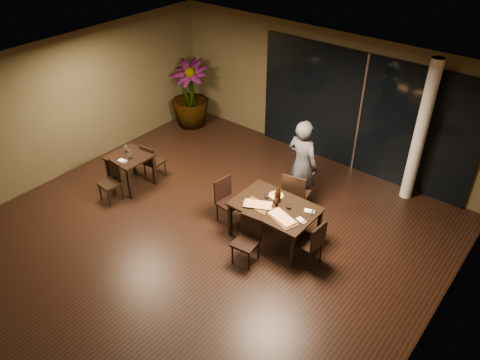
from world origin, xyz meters
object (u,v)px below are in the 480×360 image
chair_side_far (152,160)px  diner (302,165)px  chair_main_right (312,241)px  bottle_a (276,196)px  side_table (130,161)px  chair_side_near (112,179)px  chair_main_near (248,237)px  potted_plant (190,94)px  chair_main_far (295,193)px  bottle_b (277,200)px  chair_main_left (227,198)px  main_table (275,209)px  bottle_c (279,194)px

chair_side_far → diner: diner is taller
chair_main_right → bottle_a: size_ratio=2.81×
side_table → chair_side_near: size_ratio=0.94×
chair_main_near → potted_plant: 5.39m
side_table → chair_main_far: 3.57m
side_table → bottle_b: 3.47m
chair_main_far → chair_side_far: (-3.19, -0.80, -0.10)m
bottle_a → side_table: bearing=-170.3°
chair_main_left → bottle_b: bottle_b is taller
chair_main_far → bottle_b: size_ratio=4.04×
chair_main_right → chair_side_far: bearing=-87.7°
chair_main_near → bottle_b: 0.85m
chair_main_far → chair_side_near: chair_main_far is taller
chair_main_left → chair_main_right: (1.93, -0.03, -0.01)m
chair_main_right → bottle_a: bearing=-99.9°
chair_main_right → chair_side_near: 4.32m
side_table → bottle_b: bearing=8.5°
chair_main_far → bottle_a: bearing=79.1°
side_table → potted_plant: 3.08m
main_table → chair_main_far: 0.78m
chair_main_far → potted_plant: size_ratio=0.58×
side_table → potted_plant: size_ratio=0.46×
diner → potted_plant: diner is taller
chair_main_left → diner: bearing=-24.5°
chair_main_far → main_table: bearing=81.6°
chair_main_left → bottle_a: bottle_a is taller
main_table → bottle_a: 0.25m
main_table → bottle_c: size_ratio=4.70×
side_table → chair_main_near: chair_main_near is taller
chair_main_far → potted_plant: 4.64m
main_table → chair_main_far: size_ratio=1.47×
chair_side_near → diner: bearing=40.9°
chair_main_far → chair_main_right: chair_main_far is taller
potted_plant → bottle_c: (4.37, -2.26, 0.03)m
bottle_a → chair_main_right: bearing=-13.8°
chair_main_far → bottle_a: size_ratio=3.19×
chair_main_left → bottle_b: size_ratio=3.65×
chair_main_far → bottle_c: size_ratio=3.19×
chair_main_left → chair_side_far: 2.22m
chair_main_left → chair_main_right: chair_main_left is taller
main_table → chair_main_right: bearing=-9.6°
diner → chair_main_far: bearing=114.8°
chair_main_right → bottle_c: (-0.92, 0.29, 0.41)m
chair_main_far → chair_side_near: 3.74m
potted_plant → main_table: bearing=-28.6°
chair_main_left → diner: diner is taller
bottle_a → bottle_b: bearing=-48.5°
side_table → chair_main_left: chair_main_left is taller
side_table → chair_side_far: size_ratio=0.95×
main_table → bottle_c: 0.28m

